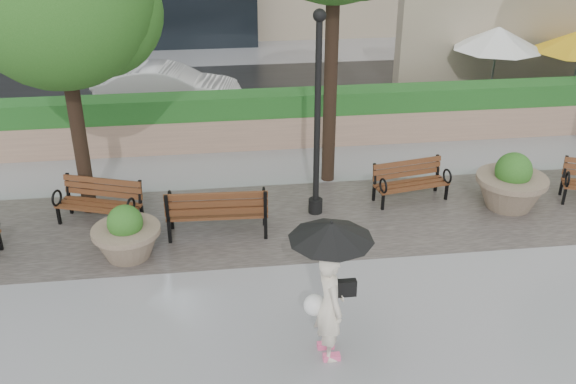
{
  "coord_description": "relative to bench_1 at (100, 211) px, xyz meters",
  "views": [
    {
      "loc": [
        -1.02,
        -7.98,
        6.15
      ],
      "look_at": [
        0.26,
        2.06,
        1.1
      ],
      "focal_mm": 40.0,
      "sensor_mm": 36.0,
      "label": 1
    }
  ],
  "objects": [
    {
      "name": "ground",
      "position": [
        3.25,
        -3.36,
        -0.26
      ],
      "size": [
        100.0,
        100.0,
        0.0
      ],
      "primitive_type": "plane",
      "color": "gray",
      "rests_on": "ground"
    },
    {
      "name": "cobble_strip",
      "position": [
        3.25,
        -0.36,
        -0.25
      ],
      "size": [
        28.0,
        3.2,
        0.01
      ],
      "primitive_type": "cube",
      "color": "#383330",
      "rests_on": "ground"
    },
    {
      "name": "hedge_wall",
      "position": [
        3.25,
        3.64,
        0.41
      ],
      "size": [
        24.0,
        0.8,
        1.35
      ],
      "color": "tan",
      "rests_on": "ground"
    },
    {
      "name": "cafe_wall",
      "position": [
        12.75,
        6.64,
        1.74
      ],
      "size": [
        10.0,
        0.6,
        4.0
      ],
      "primitive_type": "cube",
      "color": "tan",
      "rests_on": "ground"
    },
    {
      "name": "cafe_hedge",
      "position": [
        12.25,
        4.44,
        0.19
      ],
      "size": [
        8.0,
        0.5,
        0.9
      ],
      "primitive_type": "cube",
      "color": "#1B531E",
      "rests_on": "ground"
    },
    {
      "name": "asphalt_street",
      "position": [
        3.25,
        7.64,
        -0.26
      ],
      "size": [
        40.0,
        7.0,
        0.0
      ],
      "primitive_type": "cube",
      "color": "black",
      "rests_on": "ground"
    },
    {
      "name": "bench_1",
      "position": [
        0.0,
        0.0,
        0.0
      ],
      "size": [
        1.72,
        1.15,
        0.87
      ],
      "rotation": [
        0.0,
        0.0,
        -0.34
      ],
      "color": "#5B321A",
      "rests_on": "ground"
    },
    {
      "name": "bench_2",
      "position": [
        2.26,
        -0.73,
        0.04
      ],
      "size": [
        1.9,
        0.83,
        1.0
      ],
      "rotation": [
        0.0,
        0.0,
        3.1
      ],
      "color": "#5B321A",
      "rests_on": "ground"
    },
    {
      "name": "bench_3",
      "position": [
        6.26,
        0.18,
        -0.01
      ],
      "size": [
        1.62,
        0.89,
        0.82
      ],
      "rotation": [
        0.0,
        0.0,
        0.19
      ],
      "color": "#5B321A",
      "rests_on": "ground"
    },
    {
      "name": "planter_left",
      "position": [
        0.65,
        -1.32,
        0.14
      ],
      "size": [
        1.2,
        1.2,
        1.01
      ],
      "color": "#7F6B56",
      "rests_on": "ground"
    },
    {
      "name": "planter_right",
      "position": [
        8.18,
        -0.37,
        0.21
      ],
      "size": [
        1.41,
        1.41,
        1.19
      ],
      "color": "#7F6B56",
      "rests_on": "ground"
    },
    {
      "name": "lamppost",
      "position": [
        4.22,
        -0.11,
        1.52
      ],
      "size": [
        0.28,
        0.28,
        4.03
      ],
      "color": "black",
      "rests_on": "ground"
    },
    {
      "name": "patio_umb_white",
      "position": [
        10.33,
        5.71,
        1.73
      ],
      "size": [
        2.5,
        2.5,
        2.3
      ],
      "color": "black",
      "rests_on": "ground"
    },
    {
      "name": "car_right",
      "position": [
        1.08,
        6.47,
        0.41
      ],
      "size": [
        4.22,
        1.98,
        1.34
      ],
      "primitive_type": "imported",
      "rotation": [
        0.0,
        0.0,
        1.43
      ],
      "color": "silver",
      "rests_on": "ground"
    },
    {
      "name": "pedestrian",
      "position": [
        3.7,
        -4.28,
        1.02
      ],
      "size": [
        1.15,
        1.15,
        2.1
      ],
      "rotation": [
        0.0,
        0.0,
        1.72
      ],
      "color": "#F0E2C9",
      "rests_on": "ground"
    }
  ]
}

